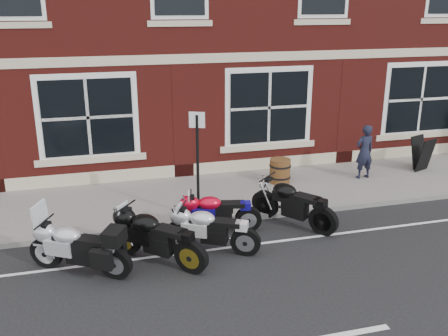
{
  "coord_description": "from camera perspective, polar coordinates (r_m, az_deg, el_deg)",
  "views": [
    {
      "loc": [
        -3.39,
        -8.71,
        4.8
      ],
      "look_at": [
        -0.61,
        1.6,
        1.26
      ],
      "focal_mm": 40.0,
      "sensor_mm": 36.0,
      "label": 1
    }
  ],
  "objects": [
    {
      "name": "kerb",
      "position": [
        11.68,
        3.14,
        -5.63
      ],
      "size": [
        30.0,
        0.16,
        0.12
      ],
      "primitive_type": "cube",
      "color": "slate",
      "rests_on": "ground"
    },
    {
      "name": "parking_sign",
      "position": [
        11.01,
        -3.03,
        1.12
      ],
      "size": [
        0.33,
        0.16,
        2.47
      ],
      "rotation": [
        0.0,
        0.0,
        -0.4
      ],
      "color": "black",
      "rests_on": "sidewalk"
    },
    {
      "name": "moto_touring_silver",
      "position": [
        9.69,
        -16.46,
        -8.43
      ],
      "size": [
        1.85,
        1.19,
        1.37
      ],
      "rotation": [
        0.0,
        0.0,
        1.02
      ],
      "color": "black",
      "rests_on": "ground"
    },
    {
      "name": "sidewalk",
      "position": [
        13.08,
        0.99,
        -2.92
      ],
      "size": [
        30.0,
        3.0,
        0.12
      ],
      "primitive_type": "cube",
      "color": "slate",
      "rests_on": "ground"
    },
    {
      "name": "moto_naked_black",
      "position": [
        11.31,
        7.84,
        -3.82
      ],
      "size": [
        1.4,
        1.84,
        0.98
      ],
      "rotation": [
        0.0,
        0.0,
        0.63
      ],
      "color": "black",
      "rests_on": "ground"
    },
    {
      "name": "moto_sport_black",
      "position": [
        9.72,
        -7.8,
        -7.6
      ],
      "size": [
        1.7,
        1.64,
        1.0
      ],
      "rotation": [
        0.0,
        0.0,
        0.81
      ],
      "color": "black",
      "rests_on": "ground"
    },
    {
      "name": "ground",
      "position": [
        10.5,
        5.56,
        -8.95
      ],
      "size": [
        80.0,
        80.0,
        0.0
      ],
      "primitive_type": "plane",
      "color": "black",
      "rests_on": "ground"
    },
    {
      "name": "barrel_planter",
      "position": [
        13.68,
        6.41,
        -0.33
      ],
      "size": [
        0.59,
        0.59,
        0.66
      ],
      "color": "#472813",
      "rests_on": "sidewalk"
    },
    {
      "name": "moto_sport_red",
      "position": [
        10.9,
        -0.91,
        -4.93
      ],
      "size": [
        1.89,
        0.51,
        0.86
      ],
      "rotation": [
        0.0,
        0.0,
        1.36
      ],
      "color": "black",
      "rests_on": "ground"
    },
    {
      "name": "a_board_sign",
      "position": [
        15.7,
        21.69,
        1.55
      ],
      "size": [
        0.69,
        0.58,
        0.99
      ],
      "primitive_type": null,
      "rotation": [
        0.0,
        0.0,
        0.36
      ],
      "color": "black",
      "rests_on": "sidewalk"
    },
    {
      "name": "pedestrian_left",
      "position": [
        14.36,
        15.76,
        1.8
      ],
      "size": [
        0.59,
        0.42,
        1.52
      ],
      "primitive_type": "imported",
      "rotation": [
        0.0,
        0.0,
        3.24
      ],
      "color": "black",
      "rests_on": "sidewalk"
    },
    {
      "name": "moto_sport_silver",
      "position": [
        10.07,
        -1.56,
        -6.86
      ],
      "size": [
        1.8,
        1.05,
        0.89
      ],
      "rotation": [
        0.0,
        0.0,
        1.07
      ],
      "color": "black",
      "rests_on": "ground"
    }
  ]
}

